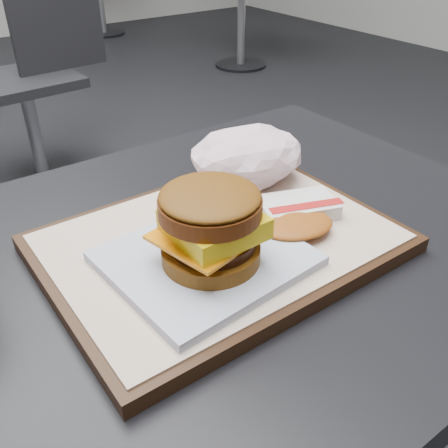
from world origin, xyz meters
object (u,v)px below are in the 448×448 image
Objects in this scene: customer_table at (217,355)px; crumpled_wrapper at (248,157)px; serving_tray at (220,243)px; neighbor_chair at (36,66)px; hash_brown at (297,215)px; breakfast_sandwich at (209,234)px.

crumpled_wrapper is (0.10, 0.07, 0.24)m from customer_table.
customer_table is at bearing 76.81° from serving_tray.
neighbor_chair is at bearing 79.40° from serving_tray.
customer_table is 0.27m from crumpled_wrapper.
serving_tray is 0.43× the size of neighbor_chair.
hash_brown is at bearing -97.81° from neighbor_chair.
breakfast_sandwich reaches higher than customer_table.
customer_table is at bearing -144.65° from crumpled_wrapper.
crumpled_wrapper is 0.18× the size of neighbor_chair.
hash_brown is 0.12m from crumpled_wrapper.
customer_table is 0.24m from hash_brown.
serving_tray is 1.90m from neighbor_chair.
serving_tray is 2.88× the size of hash_brown.
hash_brown is (0.09, -0.03, 0.02)m from serving_tray.
customer_table is 5.11× the size of crumpled_wrapper.
hash_brown is at bearing 3.83° from breakfast_sandwich.
crumpled_wrapper reaches higher than customer_table.
hash_brown reaches higher than customer_table.
neighbor_chair is at bearing 79.42° from customer_table.
neighbor_chair is (0.35, 1.85, -0.27)m from serving_tray.
neighbor_chair reaches higher than customer_table.
customer_table is 0.20m from serving_tray.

